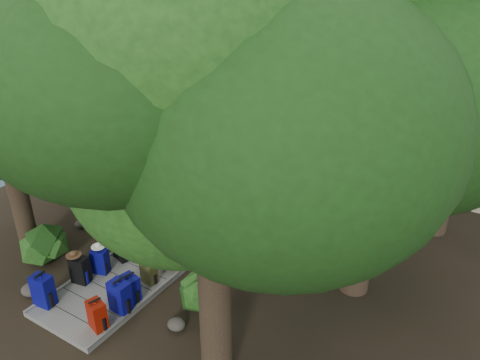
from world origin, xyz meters
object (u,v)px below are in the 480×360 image
Objects in this scene: backpack_right_b at (120,295)px; kayak at (282,112)px; backpack_right_a at (97,314)px; backpack_right_d at (149,272)px; backpack_left_b at (80,268)px; suitcase_on_boardwalk at (121,247)px; backpack_right_c at (130,287)px; backpack_left_d at (123,242)px; duffel_right_khaki at (177,256)px; lone_suitcase_on_sand at (320,133)px; backpack_left_c at (100,260)px; backpack_left_a at (43,289)px; sun_lounger at (391,134)px; duffel_right_black at (179,250)px.

kayak is (-3.32, 13.94, -0.36)m from backpack_right_b.
backpack_right_a is 1.28× the size of backpack_right_d.
backpack_left_b reaches higher than suitcase_on_boardwalk.
backpack_right_c is (-0.05, 0.36, -0.05)m from backpack_right_b.
backpack_left_d reaches higher than duffel_right_khaki.
duffel_right_khaki is at bearing -80.50° from lone_suitcase_on_sand.
backpack_left_c is 0.66m from suitcase_on_boardwalk.
backpack_right_a reaches higher than lone_suitcase_on_sand.
backpack_left_c is at bearing 65.29° from backpack_left_b.
backpack_right_a is at bearing -33.49° from backpack_left_d.
backpack_left_a is at bearing -120.11° from backpack_right_d.
backpack_left_c is 0.25× the size of kayak.
backpack_right_c is 1.17× the size of duffel_right_khaki.
backpack_right_a is 1.68m from backpack_right_d.
backpack_left_b is at bearing -66.15° from backpack_left_d.
kayak is (-1.81, 12.32, -0.25)m from backpack_left_d.
lone_suitcase_on_sand is (-0.42, 12.37, -0.12)m from backpack_right_a.
sun_lounger is at bearing 83.49° from backpack_right_b.
backpack_left_b reaches higher than sun_lounger.
duffel_right_khaki is (1.52, 2.70, -0.21)m from backpack_left_a.
backpack_left_a reaches higher than suitcase_on_boardwalk.
suitcase_on_boardwalk is at bearing -149.75° from duffel_right_black.
backpack_right_b reaches higher than backpack_right_d.
backpack_right_a is 0.43× the size of sun_lounger.
backpack_left_b is 1.60m from backpack_right_d.
kayak is (-3.19, 12.89, -0.24)m from backpack_right_d.
backpack_left_a is at bearing -119.16° from duffel_right_black.
backpack_left_c is 1.84m from duffel_right_khaki.
backpack_left_b is at bearing -88.13° from lone_suitcase_on_sand.
suitcase_on_boardwalk is (-1.34, 1.37, -0.07)m from backpack_right_b.
sun_lounger is (3.59, 14.09, -0.24)m from backpack_left_a.
lone_suitcase_on_sand reaches higher than duffel_right_black.
duffel_right_black is (1.38, 0.55, -0.06)m from backpack_left_d.
backpack_right_c is at bearing -20.21° from suitcase_on_boardwalk.
backpack_right_b reaches higher than backpack_left_d.
backpack_right_a is 14.12m from sun_lounger.
backpack_right_c is 1.05× the size of lone_suitcase_on_sand.
backpack_right_c is at bearing -94.83° from duffel_right_khaki.
lone_suitcase_on_sand is (0.92, 11.03, -0.11)m from backpack_left_c.
backpack_right_a is 2.38m from suitcase_on_boardwalk.
sun_lounger is at bearing 88.15° from backpack_right_d.
duffel_right_black is 1.08× the size of lone_suitcase_on_sand.
backpack_left_a is 1.17× the size of backpack_right_c.
backpack_left_b is at bearing -140.14° from backpack_right_d.
backpack_left_d is 0.21× the size of kayak.
lone_suitcase_on_sand is (1.04, 11.53, -0.14)m from backpack_left_b.
backpack_right_c is at bearing -74.72° from backpack_right_d.
backpack_left_d is 1.48m from duffel_right_black.
duffel_right_black is at bearing 109.04° from backpack_right_a.
backpack_right_c reaches higher than sun_lounger.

